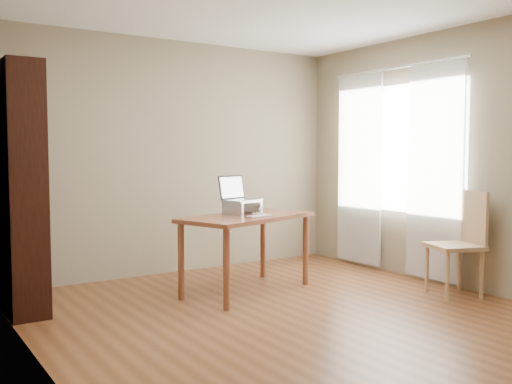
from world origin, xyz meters
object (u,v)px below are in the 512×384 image
Objects in this scene: desk at (247,226)px; bookshelf at (19,188)px; laptop at (239,194)px; keyboard at (259,216)px; chair at (460,238)px; cat at (244,208)px.

bookshelf is at bearing 146.66° from desk.
keyboard is at bearing -108.16° from laptop.
laptop reaches higher than chair.
cat is 0.47× the size of chair.
desk is at bearing -108.20° from laptop.
desk is 2.03m from chair.
bookshelf reaches higher than desk.
laptop is (0.00, 0.14, 0.30)m from desk.
chair is at bearing -42.17° from keyboard.
laptop is at bearing 121.17° from cat.
chair is at bearing -25.73° from bookshelf.
desk is 1.50× the size of chair.
bookshelf is 4.03m from chair.
bookshelf is 2.06m from cat.
cat is at bearing 72.65° from keyboard.
keyboard is 0.28× the size of chair.
laptop is 0.41m from keyboard.
desk is 5.36× the size of keyboard.
keyboard is at bearing -114.33° from cat.
cat is at bearing -11.87° from bookshelf.
keyboard is at bearing -20.93° from bookshelf.
bookshelf reaches higher than chair.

